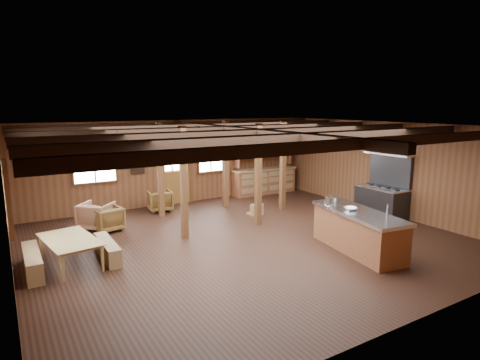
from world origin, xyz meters
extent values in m
cube|color=black|center=(0.00, 0.00, -0.01)|extent=(10.00, 9.00, 0.02)
cube|color=black|center=(0.00, 0.00, 2.81)|extent=(10.00, 9.00, 0.02)
cube|color=#563318|center=(-5.01, 0.00, 1.40)|extent=(0.02, 9.00, 2.80)
cube|color=#563318|center=(5.01, 0.00, 1.40)|extent=(0.02, 9.00, 2.80)
cube|color=#563318|center=(0.00, 4.51, 1.40)|extent=(10.00, 0.02, 2.80)
cube|color=#563318|center=(0.00, -4.51, 1.40)|extent=(10.00, 0.02, 2.80)
cube|color=black|center=(0.00, -3.50, 2.68)|extent=(9.80, 0.12, 0.18)
cube|color=black|center=(0.00, -2.00, 2.68)|extent=(9.80, 0.12, 0.18)
cube|color=black|center=(0.00, -0.50, 2.68)|extent=(9.80, 0.12, 0.18)
cube|color=black|center=(0.00, 1.00, 2.68)|extent=(9.80, 0.12, 0.18)
cube|color=black|center=(0.00, 2.50, 2.68)|extent=(9.80, 0.12, 0.18)
cube|color=black|center=(0.00, 3.80, 2.68)|extent=(9.80, 0.12, 0.18)
cube|color=black|center=(0.00, 0.00, 2.68)|extent=(0.18, 8.82, 0.18)
cube|color=#4B2B15|center=(-1.20, 1.00, 1.40)|extent=(0.15, 0.15, 2.80)
cube|color=#4B2B15|center=(-1.00, 3.20, 1.40)|extent=(0.15, 0.15, 2.80)
cube|color=#4B2B15|center=(1.00, 1.00, 1.40)|extent=(0.15, 0.15, 2.80)
cube|color=#4B2B15|center=(1.20, 3.20, 1.40)|extent=(0.15, 0.15, 2.80)
cube|color=#4B2B15|center=(2.60, 2.00, 1.40)|extent=(0.15, 0.15, 2.80)
cube|color=brown|center=(0.00, 4.45, 0.55)|extent=(0.90, 0.06, 1.10)
cube|color=#4B2B15|center=(-0.48, 4.45, 1.05)|extent=(0.06, 0.08, 2.10)
cube|color=#4B2B15|center=(0.48, 4.45, 1.05)|extent=(0.06, 0.08, 2.10)
cube|color=#4B2B15|center=(0.00, 4.45, 2.12)|extent=(1.02, 0.08, 0.06)
cube|color=white|center=(0.00, 4.45, 1.55)|extent=(0.84, 0.02, 0.90)
cube|color=white|center=(-2.60, 4.46, 1.60)|extent=(1.20, 0.02, 1.20)
cube|color=#4B2B15|center=(-2.60, 4.46, 1.60)|extent=(1.32, 0.06, 1.32)
cube|color=white|center=(1.30, 4.46, 1.60)|extent=(0.90, 0.02, 1.20)
cube|color=#4B2B15|center=(1.30, 4.46, 1.60)|extent=(1.02, 0.06, 1.32)
cube|color=white|center=(-4.96, 0.50, 1.60)|extent=(0.02, 1.20, 1.20)
cube|color=#4B2B15|center=(-4.96, 0.50, 1.60)|extent=(0.14, 1.24, 1.32)
cube|color=silver|center=(-1.30, 4.46, 1.80)|extent=(0.50, 0.03, 0.40)
cube|color=black|center=(-1.30, 4.45, 1.80)|extent=(0.55, 0.02, 0.45)
cube|color=silver|center=(-1.90, 4.46, 1.70)|extent=(0.35, 0.03, 0.45)
cube|color=black|center=(-1.90, 4.45, 1.70)|extent=(0.40, 0.02, 0.50)
cube|color=silver|center=(-1.30, 4.46, 1.30)|extent=(0.40, 0.03, 0.30)
cube|color=black|center=(-1.30, 4.45, 1.30)|extent=(0.45, 0.02, 0.35)
cube|color=brown|center=(3.40, 4.20, 0.45)|extent=(2.50, 0.55, 0.90)
cube|color=olive|center=(3.40, 4.18, 0.93)|extent=(2.55, 0.60, 0.06)
cube|color=brown|center=(3.40, 4.25, 1.40)|extent=(2.30, 0.35, 0.04)
cube|color=brown|center=(3.40, 4.25, 1.75)|extent=(2.30, 0.35, 0.04)
cube|color=brown|center=(3.40, 4.25, 2.10)|extent=(2.30, 0.35, 0.04)
cube|color=brown|center=(2.25, 4.25, 1.75)|extent=(0.04, 0.35, 1.40)
cube|color=brown|center=(4.55, 4.25, 1.75)|extent=(0.04, 0.35, 1.40)
cylinder|color=#2C2C2F|center=(-3.00, 0.00, 2.58)|extent=(0.02, 0.02, 0.45)
cone|color=white|center=(-3.00, 0.00, 2.25)|extent=(0.36, 0.36, 0.22)
cylinder|color=#2C2C2F|center=(-1.50, 2.00, 2.58)|extent=(0.02, 0.02, 0.45)
cone|color=white|center=(-1.50, 2.00, 2.25)|extent=(0.36, 0.36, 0.22)
cylinder|color=#2C2C2F|center=(3.36, 0.30, 2.55)|extent=(0.04, 3.00, 0.04)
cylinder|color=#2C2C2F|center=(3.27, -1.05, 2.47)|extent=(0.01, 0.01, 0.16)
cylinder|color=silver|center=(3.27, -1.05, 2.32)|extent=(0.23, 0.23, 0.14)
cylinder|color=#2C2C2F|center=(3.41, -0.51, 2.43)|extent=(0.01, 0.01, 0.23)
cylinder|color=#2C2C2F|center=(3.41, -0.51, 2.25)|extent=(0.19, 0.19, 0.14)
cylinder|color=#2C2C2F|center=(3.44, 0.03, 2.45)|extent=(0.01, 0.01, 0.21)
cylinder|color=silver|center=(3.44, 0.03, 2.27)|extent=(0.18, 0.18, 0.14)
cylinder|color=#2C2C2F|center=(3.35, 0.57, 2.44)|extent=(0.01, 0.01, 0.22)
cylinder|color=#2C2C2F|center=(3.35, 0.57, 2.26)|extent=(0.19, 0.19, 0.14)
cylinder|color=#2C2C2F|center=(3.33, 1.11, 2.46)|extent=(0.01, 0.01, 0.19)
cylinder|color=silver|center=(3.33, 1.11, 2.29)|extent=(0.21, 0.21, 0.14)
cylinder|color=#2C2C2F|center=(3.34, 1.65, 2.46)|extent=(0.01, 0.01, 0.18)
cylinder|color=#2C2C2F|center=(3.34, 1.65, 2.30)|extent=(0.22, 0.22, 0.14)
cube|color=brown|center=(1.80, -1.89, 0.43)|extent=(1.17, 2.50, 0.86)
cube|color=silver|center=(1.80, -1.89, 0.90)|extent=(1.26, 2.61, 0.08)
cylinder|color=#2C2C2F|center=(1.80, -2.49, 0.90)|extent=(0.44, 0.44, 0.06)
cylinder|color=silver|center=(2.00, -2.49, 1.05)|extent=(0.03, 0.03, 0.30)
cube|color=olive|center=(1.50, 1.80, 0.17)|extent=(0.44, 0.35, 0.34)
cube|color=#2C2C2F|center=(4.60, -0.21, 0.43)|extent=(0.77, 1.44, 0.86)
cube|color=silver|center=(4.60, -0.21, 0.88)|extent=(0.79, 1.46, 0.04)
cube|color=#2C2C2F|center=(4.92, -0.21, 1.39)|extent=(0.12, 1.44, 0.96)
cube|color=silver|center=(4.80, -0.21, 1.87)|extent=(0.40, 1.53, 0.05)
imported|color=olive|center=(-3.90, 0.60, 0.29)|extent=(1.16, 1.76, 0.58)
cube|color=olive|center=(-4.65, 0.60, 0.21)|extent=(0.29, 1.56, 0.43)
cube|color=olive|center=(-3.19, 0.60, 0.20)|extent=(0.27, 1.44, 0.40)
imported|color=brown|center=(-2.72, 2.57, 0.32)|extent=(0.81, 0.82, 0.64)
imported|color=brown|center=(-0.84, 3.80, 0.33)|extent=(0.78, 0.79, 0.65)
imported|color=#956143|center=(-2.94, 2.92, 0.36)|extent=(1.11, 1.11, 0.72)
cylinder|color=silver|center=(1.68, -1.15, 1.04)|extent=(0.33, 0.33, 0.20)
imported|color=silver|center=(1.69, -1.74, 0.98)|extent=(0.37, 0.37, 0.07)
camera|label=1|loc=(-5.00, -7.98, 3.29)|focal=30.00mm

